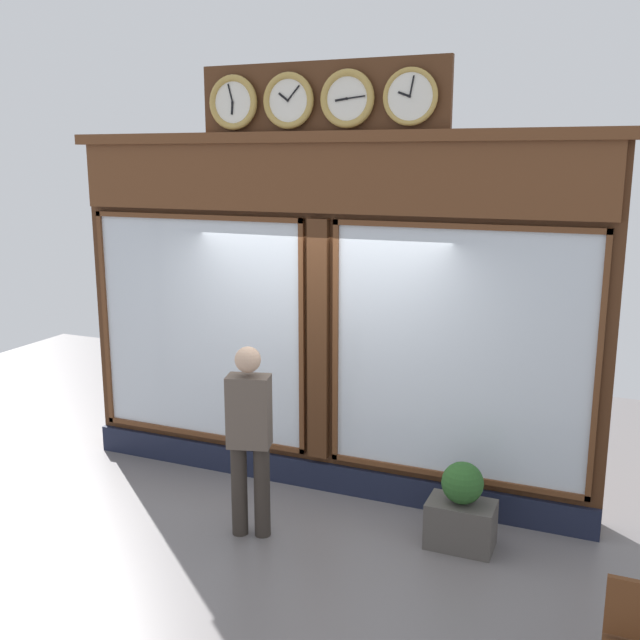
# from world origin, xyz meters

# --- Properties ---
(shop_facade) EXTENTS (5.35, 0.42, 4.05)m
(shop_facade) POSITION_xyz_m (0.00, -0.12, 1.78)
(shop_facade) COLOR #4C2B16
(shop_facade) RESTS_ON ground_plane
(pedestrian) EXTENTS (0.41, 0.31, 1.69)m
(pedestrian) POSITION_xyz_m (0.19, 1.08, 0.93)
(pedestrian) COLOR #312A24
(pedestrian) RESTS_ON ground_plane
(planter_box) EXTENTS (0.56, 0.36, 0.40)m
(planter_box) POSITION_xyz_m (-1.53, 0.58, 0.20)
(planter_box) COLOR #4C4742
(planter_box) RESTS_ON ground_plane
(planter_shrub) EXTENTS (0.35, 0.35, 0.35)m
(planter_shrub) POSITION_xyz_m (-1.53, 0.58, 0.58)
(planter_shrub) COLOR #285623
(planter_shrub) RESTS_ON planter_box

